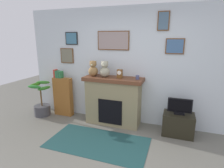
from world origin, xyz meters
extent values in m
cube|color=silver|center=(0.00, 2.00, 1.30)|extent=(5.20, 0.12, 2.60)
cube|color=brown|center=(-0.46, 1.93, 1.88)|extent=(0.73, 0.02, 0.42)
cube|color=gray|center=(-0.46, 1.91, 1.88)|extent=(0.69, 0.00, 0.38)
cube|color=brown|center=(0.60, 1.93, 2.26)|extent=(0.23, 0.02, 0.38)
cube|color=slate|center=(0.60, 1.91, 2.26)|extent=(0.19, 0.00, 0.34)
cube|color=black|center=(-1.52, 1.93, 1.92)|extent=(0.32, 0.02, 0.30)
cube|color=teal|center=(-1.52, 1.91, 1.92)|extent=(0.28, 0.00, 0.26)
cube|color=brown|center=(0.85, 1.93, 1.77)|extent=(0.36, 0.02, 0.31)
cube|color=#40648F|center=(0.85, 1.91, 1.77)|extent=(0.32, 0.00, 0.27)
cube|color=brown|center=(-1.67, 1.93, 1.50)|extent=(0.35, 0.02, 0.37)
cube|color=#716E5A|center=(-1.67, 1.91, 1.50)|extent=(0.31, 0.00, 0.33)
cube|color=#8A7F5A|center=(-0.38, 1.72, 0.50)|extent=(1.21, 0.45, 1.01)
cube|color=brown|center=(-0.38, 1.72, 1.05)|extent=(1.33, 0.51, 0.08)
cube|color=black|center=(-0.38, 1.49, 0.36)|extent=(0.54, 0.02, 0.55)
cube|color=brown|center=(-1.73, 1.74, 0.48)|extent=(0.48, 0.16, 0.97)
cube|color=#B33729|center=(-1.91, 1.74, 1.07)|extent=(0.04, 0.13, 0.20)
cube|color=#317A49|center=(-1.86, 1.74, 1.06)|extent=(0.04, 0.13, 0.18)
cube|color=#306944|center=(-1.81, 1.74, 1.05)|extent=(0.06, 0.13, 0.17)
cube|color=#2A713D|center=(-1.75, 1.74, 1.05)|extent=(0.05, 0.13, 0.17)
cylinder|color=#3F3F44|center=(-2.24, 1.52, 0.13)|extent=(0.40, 0.40, 0.26)
cylinder|color=brown|center=(-2.24, 1.52, 0.51)|extent=(0.04, 0.04, 0.50)
ellipsoid|color=#2F7423|center=(-2.08, 1.47, 0.74)|extent=(0.20, 0.37, 0.08)
ellipsoid|color=#2F7324|center=(-2.28, 1.70, 0.82)|extent=(0.37, 0.19, 0.08)
ellipsoid|color=#347518|center=(-2.41, 1.55, 0.79)|extent=(0.16, 0.37, 0.08)
ellipsoid|color=#267429|center=(-2.22, 1.31, 0.81)|extent=(0.37, 0.13, 0.08)
cube|color=black|center=(1.04, 1.64, 0.23)|extent=(0.60, 0.40, 0.45)
cube|color=black|center=(1.04, 1.64, 0.47)|extent=(0.20, 0.14, 0.04)
cube|color=black|center=(1.04, 1.64, 0.64)|extent=(0.47, 0.03, 0.28)
cube|color=black|center=(1.04, 1.62, 0.64)|extent=(0.43, 0.00, 0.24)
cube|color=#1B3F40|center=(-0.38, 0.81, 0.00)|extent=(1.89, 0.99, 0.01)
cylinder|color=#4C517A|center=(0.16, 1.70, 1.13)|extent=(0.08, 0.08, 0.09)
cube|color=brown|center=(-0.22, 1.70, 1.18)|extent=(0.11, 0.08, 0.19)
cylinder|color=white|center=(-0.22, 1.65, 1.21)|extent=(0.09, 0.01, 0.09)
sphere|color=olive|center=(-0.85, 1.70, 1.20)|extent=(0.22, 0.22, 0.22)
sphere|color=olive|center=(-0.85, 1.70, 1.36)|extent=(0.16, 0.16, 0.16)
sphere|color=olive|center=(-0.91, 1.70, 1.41)|extent=(0.06, 0.06, 0.06)
sphere|color=olive|center=(-0.80, 1.70, 1.41)|extent=(0.06, 0.06, 0.06)
sphere|color=beige|center=(-0.85, 1.63, 1.35)|extent=(0.05, 0.05, 0.05)
sphere|color=#9E9C83|center=(-0.57, 1.70, 1.20)|extent=(0.22, 0.22, 0.22)
sphere|color=#9E9C83|center=(-0.57, 1.70, 1.37)|extent=(0.16, 0.16, 0.16)
sphere|color=#9E9C83|center=(-0.63, 1.70, 1.41)|extent=(0.06, 0.06, 0.06)
sphere|color=#9E9C83|center=(-0.52, 1.70, 1.41)|extent=(0.06, 0.06, 0.06)
sphere|color=beige|center=(-0.57, 1.63, 1.36)|extent=(0.05, 0.05, 0.05)
camera|label=1|loc=(0.92, -2.04, 1.93)|focal=29.50mm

